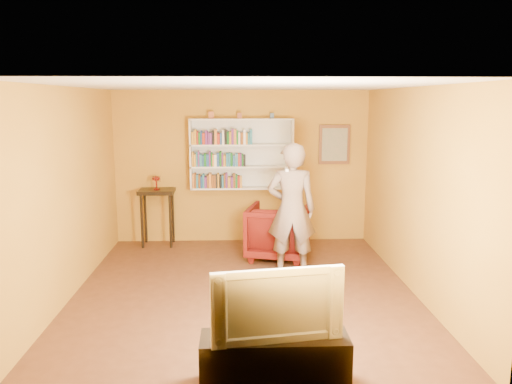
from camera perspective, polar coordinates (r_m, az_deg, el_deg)
room_shell at (r=6.52m, az=-1.39°, el=-2.96°), size 5.30×5.80×2.88m
bookshelf at (r=8.80m, az=-1.65°, el=4.37°), size 1.80×0.29×1.23m
books_row_lower at (r=8.76m, az=-4.50°, el=1.24°), size 0.86×0.19×0.26m
books_row_middle at (r=8.70m, az=-4.26°, el=3.70°), size 0.93×0.19×0.27m
books_row_upper at (r=8.67m, az=-3.88°, el=6.22°), size 1.04×0.19×0.27m
ornament_left at (r=8.70m, az=-5.14°, el=8.75°), size 0.09×0.09×0.12m
ornament_centre at (r=8.69m, az=-1.89°, el=8.72°), size 0.07×0.07×0.10m
ornament_right at (r=8.71m, az=1.83°, el=8.71°), size 0.07×0.07×0.10m
framed_painting at (r=9.00m, az=8.95°, el=5.38°), size 0.55×0.05×0.70m
console_table at (r=8.86m, az=-11.24°, el=-0.81°), size 0.61×0.47×1.00m
ruby_lustre at (r=8.80m, az=-11.32°, el=1.38°), size 0.15×0.14×0.24m
armchair at (r=8.08m, az=2.55°, el=-4.55°), size 1.14×1.16×0.87m
person at (r=7.23m, az=4.09°, el=-2.00°), size 0.74×0.51×1.94m
game_remote at (r=6.73m, az=3.50°, el=2.56°), size 0.04×0.15×0.04m
tv_cabinet at (r=4.70m, az=2.13°, el=-18.74°), size 1.32×0.40×0.47m
television at (r=4.45m, az=2.19°, el=-12.36°), size 1.16×0.32×0.66m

